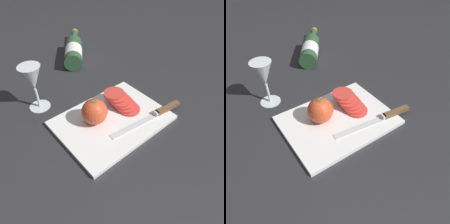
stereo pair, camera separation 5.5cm
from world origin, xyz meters
TOP-DOWN VIEW (x-y plane):
  - ground_plane at (0.00, 0.00)m, footprint 3.00×3.00m
  - cutting_board at (0.01, -0.03)m, footprint 0.35×0.26m
  - wine_bottle at (0.15, 0.40)m, footprint 0.24×0.31m
  - wine_glass at (-0.14, 0.20)m, footprint 0.07×0.07m
  - whole_tomato at (-0.04, -0.00)m, footprint 0.08×0.08m
  - knife at (0.15, -0.11)m, footprint 0.28×0.05m
  - tomato_slice_stack_near at (0.07, -0.00)m, footprint 0.09×0.13m

SIDE VIEW (x-z plane):
  - ground_plane at x=0.00m, z-range 0.00..0.00m
  - cutting_board at x=0.01m, z-range 0.00..0.01m
  - knife at x=0.15m, z-range 0.01..0.03m
  - tomato_slice_stack_near at x=0.07m, z-range 0.01..0.06m
  - wine_bottle at x=0.15m, z-range 0.00..0.08m
  - whole_tomato at x=-0.04m, z-range 0.01..0.09m
  - wine_glass at x=-0.14m, z-range 0.03..0.19m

